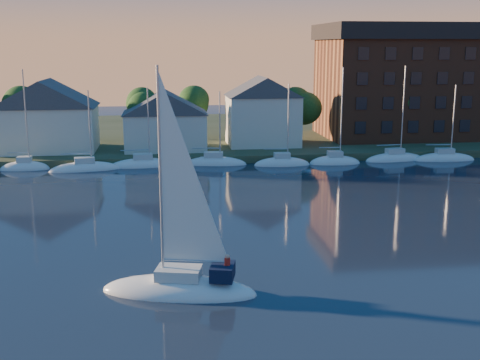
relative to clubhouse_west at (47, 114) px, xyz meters
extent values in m
plane|color=black|center=(22.00, -58.00, -5.93)|extent=(260.00, 260.00, 0.00)
cube|color=#323E24|center=(22.00, 17.00, -5.93)|extent=(160.00, 50.00, 2.00)
cube|color=brown|center=(22.00, -6.00, -5.93)|extent=(120.00, 3.00, 1.00)
cube|color=silver|center=(0.00, 0.00, -1.93)|extent=(13.00, 9.00, 6.00)
cube|color=silver|center=(16.00, -1.00, -2.43)|extent=(11.00, 8.00, 5.00)
cube|color=silver|center=(30.00, 1.00, -1.43)|extent=(10.00, 8.00, 7.00)
cube|color=brown|center=(56.00, 7.00, 2.57)|extent=(30.00, 16.00, 15.00)
cube|color=black|center=(56.00, 7.00, 11.27)|extent=(31.00, 17.00, 2.40)
cylinder|color=#3D2B1B|center=(-4.00, 5.00, -3.18)|extent=(0.50, 0.50, 3.50)
sphere|color=#1A3B15|center=(-4.00, 5.00, 1.27)|extent=(5.40, 5.40, 5.40)
cylinder|color=#3D2B1B|center=(4.00, 5.00, -3.18)|extent=(0.50, 0.50, 3.50)
sphere|color=#1A3B15|center=(4.00, 5.00, 1.27)|extent=(5.40, 5.40, 5.40)
cylinder|color=#3D2B1B|center=(12.00, 5.00, -3.18)|extent=(0.50, 0.50, 3.50)
sphere|color=#1A3B15|center=(12.00, 5.00, 1.27)|extent=(5.40, 5.40, 5.40)
cylinder|color=#3D2B1B|center=(20.00, 5.00, -3.18)|extent=(0.50, 0.50, 3.50)
sphere|color=#1A3B15|center=(20.00, 5.00, 1.27)|extent=(5.40, 5.40, 5.40)
cylinder|color=#3D2B1B|center=(28.00, 5.00, -3.18)|extent=(0.50, 0.50, 3.50)
sphere|color=#1A3B15|center=(28.00, 5.00, 1.27)|extent=(5.40, 5.40, 5.40)
cylinder|color=#3D2B1B|center=(36.00, 5.00, -3.18)|extent=(0.50, 0.50, 3.50)
sphere|color=#1A3B15|center=(36.00, 5.00, 1.27)|extent=(5.40, 5.40, 5.40)
cylinder|color=#3D2B1B|center=(44.00, 5.00, -3.18)|extent=(0.50, 0.50, 3.50)
sphere|color=#1A3B15|center=(44.00, 5.00, 1.27)|extent=(5.40, 5.40, 5.40)
cylinder|color=#3D2B1B|center=(52.00, 5.00, -3.18)|extent=(0.50, 0.50, 3.50)
sphere|color=#1A3B15|center=(52.00, 5.00, 1.27)|extent=(5.40, 5.40, 5.40)
cylinder|color=#3D2B1B|center=(60.00, 5.00, -3.18)|extent=(0.50, 0.50, 3.50)
sphere|color=#1A3B15|center=(60.00, 5.00, 1.27)|extent=(5.40, 5.40, 5.40)
ellipsoid|color=white|center=(-2.00, -9.00, -5.93)|extent=(7.50, 2.40, 2.20)
cube|color=silver|center=(-2.00, -9.00, -4.63)|extent=(2.10, 1.32, 0.70)
cylinder|color=#A5A8AD|center=(-1.25, -9.00, 0.02)|extent=(0.16, 0.16, 10.00)
cylinder|color=#A5A8AD|center=(-2.83, -9.00, -3.78)|extent=(3.15, 0.12, 0.12)
ellipsoid|color=white|center=(6.00, -9.00, -5.93)|extent=(7.50, 2.40, 2.20)
cube|color=silver|center=(6.00, -9.00, -4.63)|extent=(2.10, 1.32, 0.70)
cylinder|color=#A5A8AD|center=(6.75, -9.00, 0.02)|extent=(0.16, 0.16, 10.00)
cylinder|color=#A5A8AD|center=(5.17, -9.00, -3.78)|extent=(3.15, 0.12, 0.12)
ellipsoid|color=white|center=(14.00, -9.00, -5.93)|extent=(7.50, 2.40, 2.20)
cube|color=silver|center=(14.00, -9.00, -4.63)|extent=(2.10, 1.32, 0.70)
cylinder|color=#A5A8AD|center=(14.75, -9.00, 0.02)|extent=(0.16, 0.16, 10.00)
cylinder|color=#A5A8AD|center=(13.17, -9.00, -3.78)|extent=(3.15, 0.12, 0.12)
ellipsoid|color=white|center=(22.00, -9.00, -5.93)|extent=(7.50, 2.40, 2.20)
cube|color=silver|center=(22.00, -9.00, -4.63)|extent=(2.10, 1.32, 0.70)
cylinder|color=#A5A8AD|center=(22.75, -9.00, 0.02)|extent=(0.16, 0.16, 10.00)
cylinder|color=#A5A8AD|center=(21.17, -9.00, -3.78)|extent=(3.15, 0.12, 0.12)
ellipsoid|color=white|center=(30.00, -9.00, -5.93)|extent=(7.50, 2.40, 2.20)
cube|color=silver|center=(30.00, -9.00, -4.63)|extent=(2.10, 1.32, 0.70)
cylinder|color=#A5A8AD|center=(30.75, -9.00, 0.02)|extent=(0.16, 0.16, 10.00)
cylinder|color=#A5A8AD|center=(29.17, -9.00, -3.78)|extent=(3.15, 0.12, 0.12)
ellipsoid|color=white|center=(38.00, -9.00, -5.93)|extent=(7.50, 2.40, 2.20)
cube|color=silver|center=(38.00, -9.00, -4.63)|extent=(2.10, 1.32, 0.70)
cylinder|color=#A5A8AD|center=(38.75, -9.00, 0.02)|extent=(0.16, 0.16, 10.00)
cylinder|color=#A5A8AD|center=(37.17, -9.00, -3.78)|extent=(3.15, 0.12, 0.12)
ellipsoid|color=white|center=(46.00, -9.00, -5.93)|extent=(7.50, 2.40, 2.20)
cube|color=silver|center=(46.00, -9.00, -4.63)|extent=(2.10, 1.32, 0.70)
cylinder|color=#A5A8AD|center=(46.75, -9.00, 0.02)|extent=(0.16, 0.16, 10.00)
cylinder|color=#A5A8AD|center=(45.17, -9.00, -3.78)|extent=(3.15, 0.12, 0.12)
ellipsoid|color=white|center=(54.00, -9.00, -5.93)|extent=(7.50, 2.40, 2.20)
cube|color=silver|center=(54.00, -9.00, -4.63)|extent=(2.10, 1.32, 0.70)
cylinder|color=#A5A8AD|center=(54.75, -9.00, 0.02)|extent=(0.16, 0.16, 10.00)
cylinder|color=#A5A8AD|center=(53.17, -9.00, -3.78)|extent=(3.15, 0.12, 0.12)
ellipsoid|color=white|center=(16.31, -49.22, -5.93)|extent=(10.24, 5.32, 2.20)
cube|color=silver|center=(16.31, -49.22, -4.63)|extent=(3.06, 2.32, 0.70)
cylinder|color=#A5A8AD|center=(15.36, -48.99, 1.54)|extent=(0.16, 0.16, 13.04)
cylinder|color=#A5A8AD|center=(17.36, -49.47, -3.78)|extent=(4.02, 1.07, 0.12)
cube|color=black|center=(18.97, -49.85, -4.43)|extent=(1.80, 2.16, 0.90)
camera|label=1|loc=(15.53, -84.47, 9.11)|focal=45.00mm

